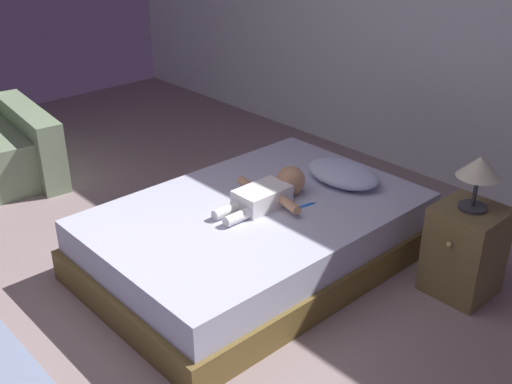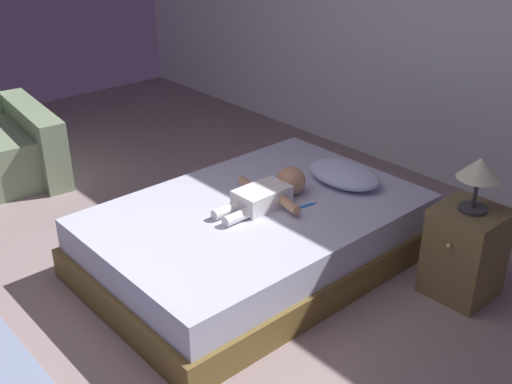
{
  "view_description": "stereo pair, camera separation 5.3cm",
  "coord_description": "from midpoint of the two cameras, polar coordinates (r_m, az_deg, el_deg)",
  "views": [
    {
      "loc": [
        2.43,
        -1.23,
        2.16
      ],
      "look_at": [
        -0.03,
        1.02,
        0.5
      ],
      "focal_mm": 43.35,
      "sensor_mm": 36.0,
      "label": 1
    },
    {
      "loc": [
        2.46,
        -1.19,
        2.16
      ],
      "look_at": [
        -0.03,
        1.02,
        0.5
      ],
      "focal_mm": 43.35,
      "sensor_mm": 36.0,
      "label": 2
    }
  ],
  "objects": [
    {
      "name": "baby",
      "position": [
        3.8,
        1.79,
        -0.01
      ],
      "size": [
        0.55,
        0.67,
        0.18
      ],
      "color": "white",
      "rests_on": "bed"
    },
    {
      "name": "pillow",
      "position": [
        4.09,
        8.5,
        1.64
      ],
      "size": [
        0.52,
        0.35,
        0.12
      ],
      "color": "silver",
      "rests_on": "bed"
    },
    {
      "name": "ground_plane",
      "position": [
        3.48,
        -12.21,
        -12.59
      ],
      "size": [
        8.0,
        8.0,
        0.0
      ],
      "primitive_type": "plane",
      "color": "gray"
    },
    {
      "name": "bed",
      "position": [
        3.87,
        0.39,
        -4.02
      ],
      "size": [
        1.39,
        2.07,
        0.4
      ],
      "color": "brown",
      "rests_on": "ground_plane"
    },
    {
      "name": "lamp",
      "position": [
        3.53,
        20.31,
        1.81
      ],
      "size": [
        0.24,
        0.24,
        0.32
      ],
      "color": "#333338",
      "rests_on": "nightstand"
    },
    {
      "name": "nightstand",
      "position": [
        3.76,
        19.1,
        -5.27
      ],
      "size": [
        0.36,
        0.39,
        0.55
      ],
      "color": "brown",
      "rests_on": "ground_plane"
    },
    {
      "name": "toothbrush",
      "position": [
        3.79,
        5.11,
        -1.2
      ],
      "size": [
        0.04,
        0.15,
        0.02
      ],
      "color": "#2A80F1",
      "rests_on": "bed"
    },
    {
      "name": "wall_behind_bed",
      "position": [
        4.93,
        18.74,
        16.18
      ],
      "size": [
        8.0,
        0.12,
        2.78
      ],
      "primitive_type": "cube",
      "color": "silver",
      "rests_on": "ground_plane"
    }
  ]
}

